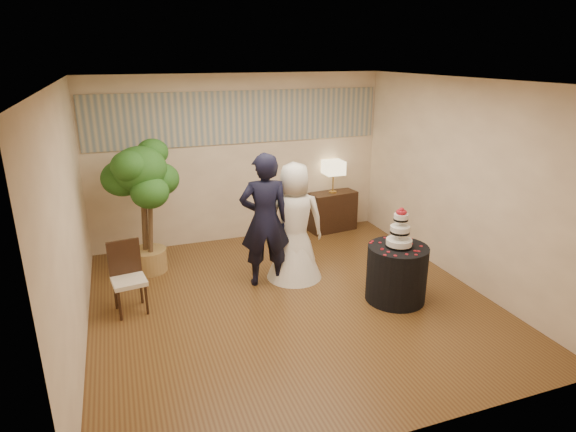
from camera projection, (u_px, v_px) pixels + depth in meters
name	position (u px, v px, depth m)	size (l,w,h in m)	color
floor	(291.00, 301.00, 6.32)	(5.00, 5.00, 0.00)	brown
ceiling	(292.00, 81.00, 5.42)	(5.00, 5.00, 0.00)	white
wall_back	(240.00, 159.00, 8.10)	(5.00, 0.06, 2.80)	beige
wall_front	(405.00, 289.00, 3.64)	(5.00, 0.06, 2.80)	beige
wall_left	(69.00, 223.00, 5.07)	(0.06, 5.00, 2.80)	beige
wall_right	(460.00, 182.00, 6.67)	(0.06, 5.00, 2.80)	beige
mural_border	(239.00, 117.00, 7.86)	(4.90, 0.02, 0.85)	gray
groom	(265.00, 220.00, 6.54)	(0.68, 0.45, 1.88)	black
bride	(294.00, 222.00, 6.76)	(0.83, 0.80, 1.70)	white
cake_table	(397.00, 273.00, 6.27)	(0.78, 0.78, 0.75)	black
wedding_cake	(400.00, 227.00, 6.06)	(0.34, 0.34, 0.53)	white
console	(332.00, 211.00, 8.78)	(0.86, 0.38, 0.72)	black
table_lamp	(333.00, 177.00, 8.57)	(0.34, 0.34, 0.58)	beige
ficus_tree	(144.00, 208.00, 6.90)	(0.94, 0.94, 1.98)	#275B1C
side_chair	(129.00, 279.00, 5.94)	(0.42, 0.44, 0.90)	black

